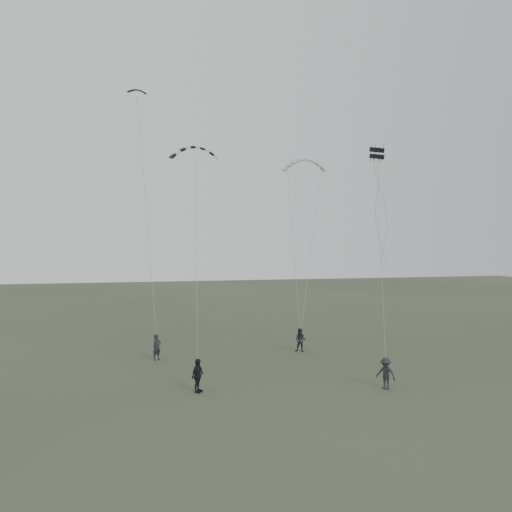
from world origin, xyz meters
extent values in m
plane|color=#37412C|center=(0.00, 0.00, 0.00)|extent=(140.00, 140.00, 0.00)
imported|color=#222228|center=(-5.71, 6.87, 0.88)|extent=(0.77, 0.72, 1.76)
imported|color=#27262C|center=(4.58, 7.25, 0.86)|extent=(1.05, 0.98, 1.72)
imported|color=black|center=(-3.63, -0.84, 0.91)|extent=(0.97, 1.13, 1.82)
imported|color=#232428|center=(6.52, -2.38, 0.87)|extent=(1.20, 1.27, 1.73)
camera|label=1|loc=(-5.99, -27.41, 8.26)|focal=35.00mm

